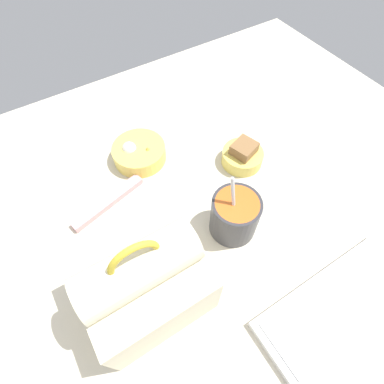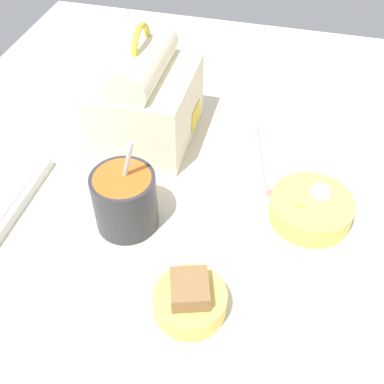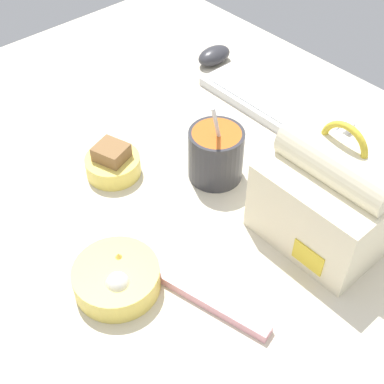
{
  "view_description": "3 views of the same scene",
  "coord_description": "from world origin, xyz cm",
  "views": [
    {
      "loc": [
        20.98,
        29.42,
        60.26
      ],
      "look_at": [
        2.13,
        -0.92,
        7.0
      ],
      "focal_mm": 28.0,
      "sensor_mm": 36.0,
      "label": 1
    },
    {
      "loc": [
        -48.61,
        -13.95,
        60.57
      ],
      "look_at": [
        2.13,
        -0.92,
        7.0
      ],
      "focal_mm": 45.0,
      "sensor_mm": 36.0,
      "label": 2
    },
    {
      "loc": [
        48.6,
        -42.36,
        69.69
      ],
      "look_at": [
        2.13,
        -0.92,
        7.0
      ],
      "focal_mm": 50.0,
      "sensor_mm": 36.0,
      "label": 3
    }
  ],
  "objects": [
    {
      "name": "bento_bowl_sandwich",
      "position": [
        -15.01,
        -5.01,
        4.34
      ],
      "size": [
        10.04,
        10.04,
        6.28
      ],
      "color": "#EFD65B",
      "rests_on": "desk_surface"
    },
    {
      "name": "chopstick_case",
      "position": [
        18.17,
        -11.03,
        2.8
      ],
      "size": [
        18.55,
        6.87,
        1.6
      ],
      "color": "pink",
      "rests_on": "desk_surface"
    },
    {
      "name": "bento_bowl_snacks",
      "position": [
        6.0,
        -19.42,
        4.21
      ],
      "size": [
        13.06,
        13.06,
        5.59
      ],
      "color": "#EFD65B",
      "rests_on": "desk_surface"
    },
    {
      "name": "desk_surface",
      "position": [
        0.0,
        0.0,
        1.0
      ],
      "size": [
        140.0,
        110.0,
        2.0
      ],
      "color": "beige",
      "rests_on": "ground"
    },
    {
      "name": "lunch_bag",
      "position": [
        19.68,
        12.2,
        10.35
      ],
      "size": [
        19.83,
        16.97,
        22.53
      ],
      "color": "#EFE5C1",
      "rests_on": "desk_surface"
    },
    {
      "name": "soup_cup",
      "position": [
        -2.15,
        8.58,
        7.14
      ],
      "size": [
        9.89,
        9.89,
        16.42
      ],
      "color": "#333338",
      "rests_on": "desk_surface"
    }
  ]
}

